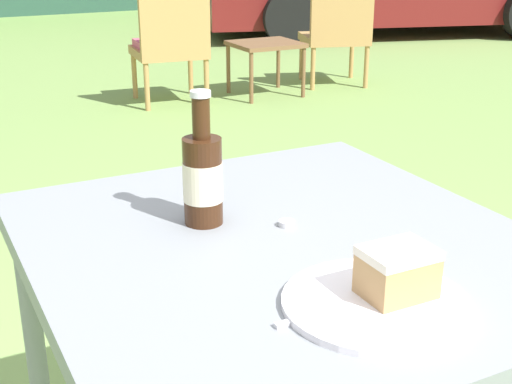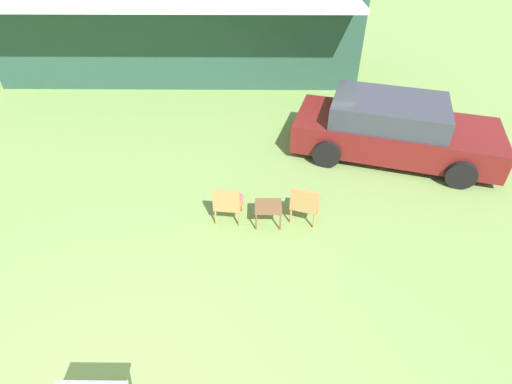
# 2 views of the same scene
# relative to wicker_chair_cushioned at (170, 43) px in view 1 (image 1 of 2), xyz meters

# --- Properties ---
(wicker_chair_cushioned) EXTENTS (0.53, 0.51, 0.79)m
(wicker_chair_cushioned) POSITION_rel_wicker_chair_cushioned_xyz_m (0.00, 0.00, 0.00)
(wicker_chair_cushioned) COLOR #B2844C
(wicker_chair_cushioned) RESTS_ON ground_plane
(wicker_chair_plain) EXTENTS (0.60, 0.59, 0.79)m
(wicker_chair_plain) POSITION_rel_wicker_chair_cushioned_xyz_m (1.37, -0.02, 0.01)
(wicker_chair_plain) COLOR #B2844C
(wicker_chair_plain) RESTS_ON ground_plane
(garden_side_table) EXTENTS (0.48, 0.44, 0.40)m
(garden_side_table) POSITION_rel_wicker_chair_cushioned_xyz_m (0.72, -0.06, -0.08)
(garden_side_table) COLOR brown
(garden_side_table) RESTS_ON ground_plane
(patio_table) EXTENTS (0.79, 0.86, 0.72)m
(patio_table) POSITION_rel_wicker_chair_cushioned_xyz_m (-1.23, -3.83, 0.22)
(patio_table) COLOR gray
(patio_table) RESTS_ON ground_plane
(cake_on_plate) EXTENTS (0.25, 0.25, 0.08)m
(cake_on_plate) POSITION_rel_wicker_chair_cushioned_xyz_m (-1.21, -4.07, 0.31)
(cake_on_plate) COLOR white
(cake_on_plate) RESTS_ON patio_table
(cola_bottle_near) EXTENTS (0.07, 0.07, 0.23)m
(cola_bottle_near) POSITION_rel_wicker_chair_cushioned_xyz_m (-1.31, -3.70, 0.38)
(cola_bottle_near) COLOR #381E0F
(cola_bottle_near) RESTS_ON patio_table
(fork) EXTENTS (0.18, 0.01, 0.01)m
(fork) POSITION_rel_wicker_chair_cushioned_xyz_m (-1.28, -4.06, 0.30)
(fork) COLOR silver
(fork) RESTS_ON patio_table
(loose_bottle_cap) EXTENTS (0.03, 0.03, 0.01)m
(loose_bottle_cap) POSITION_rel_wicker_chair_cushioned_xyz_m (-1.20, -3.78, 0.30)
(loose_bottle_cap) COLOR silver
(loose_bottle_cap) RESTS_ON patio_table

